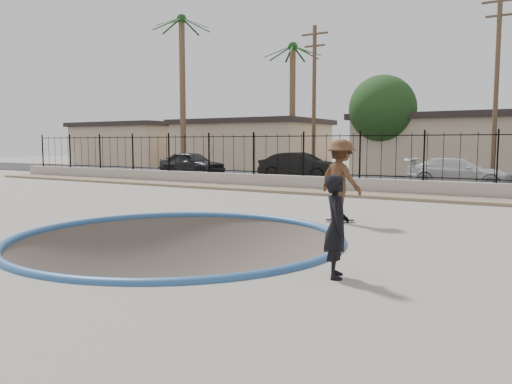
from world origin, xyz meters
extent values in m
cube|color=gray|center=(0.00, 12.00, -1.10)|extent=(120.00, 120.00, 2.20)
torus|color=#285184|center=(0.00, -1.00, 0.00)|extent=(7.04, 7.04, 0.20)
cube|color=#90795E|center=(0.00, 9.20, 0.06)|extent=(42.00, 1.60, 0.11)
cube|color=#A0988D|center=(0.00, 10.30, 0.30)|extent=(42.00, 0.45, 0.60)
cube|color=black|center=(0.00, 10.30, 0.72)|extent=(40.00, 0.04, 0.03)
cube|color=black|center=(0.00, 10.30, 2.30)|extent=(40.00, 0.04, 0.04)
cube|color=black|center=(0.00, 17.00, 0.02)|extent=(90.00, 8.00, 0.04)
cube|color=tan|center=(-28.00, 26.50, 1.75)|extent=(10.00, 8.00, 3.50)
cube|color=#2B2422|center=(-28.00, 26.50, 3.70)|extent=(10.60, 8.60, 0.40)
cube|color=tan|center=(-15.00, 26.50, 1.75)|extent=(11.00, 8.00, 3.50)
cube|color=#2B2422|center=(-15.00, 26.50, 3.70)|extent=(11.60, 8.60, 0.40)
cube|color=tan|center=(0.00, 26.50, 1.75)|extent=(10.00, 8.00, 3.50)
cube|color=#2B2422|center=(0.00, 26.50, 3.70)|extent=(10.60, 8.60, 0.40)
cylinder|color=brown|center=(-17.00, 20.00, 5.50)|extent=(0.44, 0.44, 11.00)
sphere|color=#184217|center=(-17.00, 20.00, 10.95)|extent=(0.70, 0.70, 0.70)
cylinder|color=brown|center=(-10.00, 24.00, 4.50)|extent=(0.44, 0.44, 9.00)
sphere|color=#184217|center=(-10.00, 24.00, 8.95)|extent=(0.70, 0.70, 0.70)
cylinder|color=#473323|center=(-6.00, 19.00, 4.50)|extent=(0.24, 0.24, 9.00)
cube|color=#473323|center=(-6.00, 19.00, 8.50)|extent=(1.70, 0.10, 0.10)
cube|color=#473323|center=(-6.00, 19.00, 7.80)|extent=(1.30, 0.10, 0.10)
cylinder|color=#473323|center=(4.00, 19.00, 4.75)|extent=(0.24, 0.24, 9.50)
cube|color=#473323|center=(4.00, 19.00, 9.00)|extent=(1.70, 0.10, 0.10)
cube|color=#473323|center=(4.00, 19.00, 8.30)|extent=(1.30, 0.10, 0.10)
cylinder|color=#473323|center=(-3.00, 23.00, 1.50)|extent=(0.34, 0.34, 3.00)
sphere|color=#143311|center=(-3.00, 23.00, 4.20)|extent=(4.32, 4.32, 4.32)
imported|color=brown|center=(2.10, 2.88, 1.00)|extent=(1.48, 1.20, 2.00)
cube|color=black|center=(2.10, 2.88, 0.05)|extent=(0.73, 0.42, 0.02)
cylinder|color=silver|center=(1.90, 2.73, 0.02)|extent=(0.05, 0.04, 0.05)
cylinder|color=silver|center=(1.85, 2.85, 0.02)|extent=(0.05, 0.04, 0.05)
cylinder|color=silver|center=(2.35, 2.90, 0.02)|extent=(0.05, 0.04, 0.05)
cylinder|color=silver|center=(2.30, 3.02, 0.02)|extent=(0.05, 0.04, 0.05)
imported|color=black|center=(4.00, -2.12, 0.78)|extent=(0.57, 0.67, 1.55)
imported|color=black|center=(-12.26, 15.00, 0.77)|extent=(4.38, 1.96, 1.46)
imported|color=black|center=(-4.93, 15.00, 0.77)|extent=(4.46, 1.63, 1.46)
imported|color=silver|center=(3.06, 14.80, 0.69)|extent=(4.58, 1.98, 1.31)
camera|label=1|loc=(6.75, -9.02, 2.02)|focal=35.00mm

